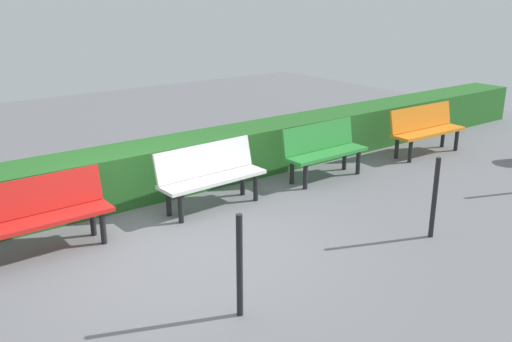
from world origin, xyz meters
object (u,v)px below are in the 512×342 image
bench_green (323,148)px  bench_red (38,213)px  bench_orange (425,128)px  bench_white (210,173)px

bench_green → bench_red: same height
bench_red → bench_orange: bearing=177.7°
bench_orange → bench_white: (4.50, -0.13, -0.00)m
bench_orange → bench_red: (6.79, -0.10, -0.00)m
bench_red → bench_white: bearing=179.4°
bench_white → bench_red: bearing=-1.6°
bench_orange → bench_green: size_ratio=1.09×
bench_white → bench_red: bench_red is taller
bench_orange → bench_green: 2.42m
bench_orange → bench_white: size_ratio=1.03×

